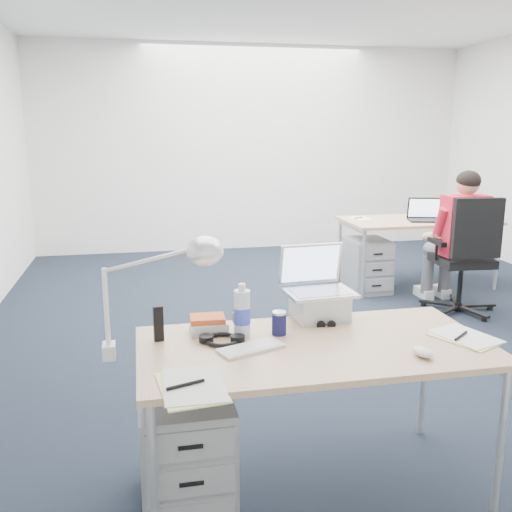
# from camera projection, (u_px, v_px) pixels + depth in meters

# --- Properties ---
(floor) EXTENTS (7.00, 7.00, 0.00)m
(floor) POSITION_uv_depth(u_px,v_px,m) (336.00, 329.00, 4.91)
(floor) COLOR black
(floor) RESTS_ON ground
(room) EXTENTS (6.02, 7.02, 2.80)m
(room) POSITION_uv_depth(u_px,v_px,m) (343.00, 125.00, 4.53)
(room) COLOR silver
(room) RESTS_ON ground
(desk_near) EXTENTS (1.60, 0.80, 0.73)m
(desk_near) POSITION_uv_depth(u_px,v_px,m) (315.00, 354.00, 2.61)
(desk_near) COLOR tan
(desk_near) RESTS_ON ground
(desk_far) EXTENTS (1.60, 0.80, 0.73)m
(desk_far) POSITION_uv_depth(u_px,v_px,m) (418.00, 223.00, 6.13)
(desk_far) COLOR tan
(desk_far) RESTS_ON ground
(office_chair) EXTENTS (0.75, 0.75, 1.10)m
(office_chair) POSITION_uv_depth(u_px,v_px,m) (462.00, 280.00, 5.28)
(office_chair) COLOR black
(office_chair) RESTS_ON ground
(seated_person) EXTENTS (0.41, 0.71, 1.31)m
(seated_person) POSITION_uv_depth(u_px,v_px,m) (454.00, 240.00, 5.38)
(seated_person) COLOR red
(seated_person) RESTS_ON ground
(drawer_pedestal_near) EXTENTS (0.40, 0.50, 0.55)m
(drawer_pedestal_near) POSITION_uv_depth(u_px,v_px,m) (186.00, 451.00, 2.56)
(drawer_pedestal_near) COLOR #95999A
(drawer_pedestal_near) RESTS_ON ground
(drawer_pedestal_far) EXTENTS (0.40, 0.50, 0.55)m
(drawer_pedestal_far) POSITION_uv_depth(u_px,v_px,m) (367.00, 265.00, 6.02)
(drawer_pedestal_far) COLOR #95999A
(drawer_pedestal_far) RESTS_ON ground
(silver_laptop) EXTENTS (0.36, 0.29, 0.36)m
(silver_laptop) POSITION_uv_depth(u_px,v_px,m) (320.00, 284.00, 2.92)
(silver_laptop) COLOR silver
(silver_laptop) RESTS_ON desk_near
(wireless_keyboard) EXTENTS (0.32, 0.22, 0.01)m
(wireless_keyboard) POSITION_uv_depth(u_px,v_px,m) (251.00, 348.00, 2.53)
(wireless_keyboard) COLOR white
(wireless_keyboard) RESTS_ON desk_near
(computer_mouse) EXTENTS (0.09, 0.12, 0.04)m
(computer_mouse) POSITION_uv_depth(u_px,v_px,m) (423.00, 352.00, 2.45)
(computer_mouse) COLOR white
(computer_mouse) RESTS_ON desk_near
(headphones) EXTENTS (0.24, 0.20, 0.03)m
(headphones) POSITION_uv_depth(u_px,v_px,m) (222.00, 339.00, 2.62)
(headphones) COLOR black
(headphones) RESTS_ON desk_near
(can_koozie) EXTENTS (0.08, 0.08, 0.11)m
(can_koozie) POSITION_uv_depth(u_px,v_px,m) (279.00, 323.00, 2.71)
(can_koozie) COLOR #171646
(can_koozie) RESTS_ON desk_near
(water_bottle) EXTENTS (0.09, 0.09, 0.26)m
(water_bottle) POSITION_uv_depth(u_px,v_px,m) (242.00, 310.00, 2.67)
(water_bottle) COLOR silver
(water_bottle) RESTS_ON desk_near
(bear_figurine) EXTENTS (0.09, 0.08, 0.15)m
(bear_figurine) POSITION_uv_depth(u_px,v_px,m) (240.00, 314.00, 2.78)
(bear_figurine) COLOR #2F701E
(bear_figurine) RESTS_ON desk_near
(book_stack) EXTENTS (0.21, 0.18, 0.08)m
(book_stack) POSITION_uv_depth(u_px,v_px,m) (208.00, 324.00, 2.74)
(book_stack) COLOR silver
(book_stack) RESTS_ON desk_near
(cordless_phone) EXTENTS (0.05, 0.03, 0.17)m
(cordless_phone) POSITION_uv_depth(u_px,v_px,m) (158.00, 323.00, 2.62)
(cordless_phone) COLOR black
(cordless_phone) RESTS_ON desk_near
(papers_left) EXTENTS (0.24, 0.34, 0.01)m
(papers_left) POSITION_uv_depth(u_px,v_px,m) (191.00, 387.00, 2.16)
(papers_left) COLOR #F9FF93
(papers_left) RESTS_ON desk_near
(papers_right) EXTENTS (0.30, 0.35, 0.01)m
(papers_right) POSITION_uv_depth(u_px,v_px,m) (465.00, 338.00, 2.66)
(papers_right) COLOR #F9FF93
(papers_right) RESTS_ON desk_near
(sunglasses) EXTENTS (0.10, 0.05, 0.02)m
(sunglasses) POSITION_uv_depth(u_px,v_px,m) (326.00, 325.00, 2.82)
(sunglasses) COLOR black
(sunglasses) RESTS_ON desk_near
(desk_lamp) EXTENTS (0.50, 0.30, 0.54)m
(desk_lamp) POSITION_uv_depth(u_px,v_px,m) (145.00, 296.00, 2.41)
(desk_lamp) COLOR silver
(desk_lamp) RESTS_ON desk_near
(dark_laptop) EXTENTS (0.42, 0.41, 0.25)m
(dark_laptop) POSITION_uv_depth(u_px,v_px,m) (426.00, 209.00, 5.97)
(dark_laptop) COLOR black
(dark_laptop) RESTS_ON desk_far
(far_cup) EXTENTS (0.08, 0.08, 0.09)m
(far_cup) POSITION_uv_depth(u_px,v_px,m) (449.00, 212.00, 6.36)
(far_cup) COLOR white
(far_cup) RESTS_ON desk_far
(far_papers) EXTENTS (0.21, 0.28, 0.01)m
(far_papers) POSITION_uv_depth(u_px,v_px,m) (360.00, 219.00, 6.14)
(far_papers) COLOR white
(far_papers) RESTS_ON desk_far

